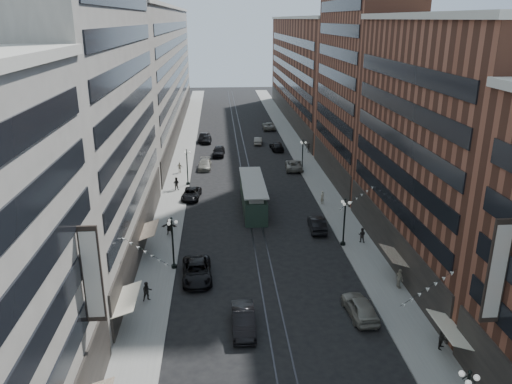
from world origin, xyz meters
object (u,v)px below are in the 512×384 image
object	(u,v)px
car_10	(317,224)
pedestrian_9	(309,148)
car_extra_1	(204,137)
pedestrian_extra_1	(176,183)
pedestrian_6	(180,167)
pedestrian_8	(322,197)
car_4	(360,307)
lamppost_se_far	(344,220)
car_9	(207,139)
pedestrian_2	(147,291)
lamppost_se_mid	(303,155)
streetcar	(253,196)
pedestrian_extra_0	(444,338)
pedestrian_4	(399,279)
lamppost_sw_mid	(187,166)
car_extra_0	(269,126)
lamppost_sw_far	(173,241)
car_11	(294,165)
car_7	(191,194)
car_8	(205,164)
pedestrian_7	(362,235)
car_2	(197,271)
pedestrian_5	(169,227)
car_13	(219,151)
car_5	(243,320)
car_14	(258,141)
car_12	(277,146)

from	to	relation	value
car_10	pedestrian_9	size ratio (longest dim) A/B	2.75
car_extra_1	pedestrian_extra_1	distance (m)	31.34
pedestrian_6	pedestrian_8	size ratio (longest dim) A/B	0.96
car_4	car_10	size ratio (longest dim) A/B	1.03
lamppost_se_far	car_9	xyz separation A→B (m)	(-16.00, 50.43, -2.31)
pedestrian_2	car_9	bearing A→B (deg)	62.17
lamppost_se_mid	streetcar	bearing A→B (deg)	-120.86
car_9	pedestrian_extra_0	world-z (taller)	pedestrian_extra_0
car_9	pedestrian_8	world-z (taller)	pedestrian_8
car_extra_1	pedestrian_4	bearing A→B (deg)	-64.76
lamppost_sw_mid	car_extra_0	size ratio (longest dim) A/B	0.94
lamppost_sw_far	car_11	distance (m)	38.34
lamppost_se_far	pedestrian_9	size ratio (longest dim) A/B	3.05
car_7	car_extra_1	bearing A→B (deg)	94.32
lamppost_sw_far	car_4	bearing A→B (deg)	-30.68
car_8	pedestrian_extra_1	size ratio (longest dim) A/B	2.70
pedestrian_7	pedestrian_extra_1	bearing A→B (deg)	-17.98
pedestrian_7	car_11	bearing A→B (deg)	-59.49
pedestrian_2	lamppost_sw_mid	bearing A→B (deg)	62.97
lamppost_se_mid	pedestrian_7	size ratio (longest dim) A/B	3.19
lamppost_se_mid	car_extra_1	size ratio (longest dim) A/B	1.10
car_2	pedestrian_4	distance (m)	19.27
pedestrian_extra_1	pedestrian_5	bearing A→B (deg)	107.14
lamppost_sw_far	car_13	size ratio (longest dim) A/B	1.05
pedestrian_8	car_9	bearing A→B (deg)	-100.59
lamppost_se_mid	car_5	distance (m)	44.66
pedestrian_8	car_14	bearing A→B (deg)	-114.76
pedestrian_extra_0	car_10	bearing A→B (deg)	53.06
car_14	car_2	bearing A→B (deg)	86.12
lamppost_se_far	pedestrian_5	world-z (taller)	lamppost_se_far
car_2	car_9	bearing A→B (deg)	86.68
lamppost_se_far	car_2	size ratio (longest dim) A/B	0.91
car_10	car_extra_1	world-z (taller)	car_extra_1
car_11	car_13	xyz separation A→B (m)	(-12.54, 9.96, 0.08)
lamppost_se_mid	car_7	size ratio (longest dim) A/B	1.07
lamppost_se_mid	car_13	distance (m)	18.34
pedestrian_7	car_extra_1	distance (m)	54.56
pedestrian_6	car_14	bearing A→B (deg)	-107.71
car_13	car_extra_0	bearing A→B (deg)	67.15
car_5	pedestrian_9	distance (m)	57.58
car_2	car_10	xyz separation A→B (m)	(13.94, 10.79, -0.02)
car_7	car_14	bearing A→B (deg)	75.29
car_extra_1	lamppost_se_mid	bearing A→B (deg)	-47.53
car_5	car_10	distance (m)	21.87
car_2	car_9	distance (m)	56.68
car_7	car_9	distance (m)	33.51
car_7	pedestrian_7	bearing A→B (deg)	-33.45
pedestrian_9	pedestrian_7	bearing A→B (deg)	-91.46
car_11	car_14	world-z (taller)	car_11
car_7	car_12	distance (m)	30.51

